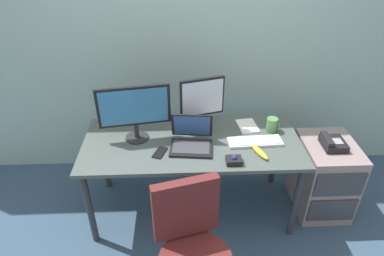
% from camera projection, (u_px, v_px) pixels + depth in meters
% --- Properties ---
extents(ground_plane, '(8.00, 8.00, 0.00)m').
position_uv_depth(ground_plane, '(192.00, 207.00, 2.99)').
color(ground_plane, '#334B61').
extents(back_wall, '(6.00, 0.10, 2.80)m').
position_uv_depth(back_wall, '(188.00, 25.00, 2.84)').
color(back_wall, '#92B0A5').
rests_on(back_wall, ground).
extents(desk, '(1.67, 0.75, 0.72)m').
position_uv_depth(desk, '(192.00, 148.00, 2.64)').
color(desk, '#46514D').
rests_on(desk, ground).
extents(file_cabinet, '(0.42, 0.53, 0.64)m').
position_uv_depth(file_cabinet, '(323.00, 176.00, 2.86)').
color(file_cabinet, gray).
rests_on(file_cabinet, ground).
extents(desk_phone, '(0.17, 0.20, 0.09)m').
position_uv_depth(desk_phone, '(333.00, 143.00, 2.65)').
color(desk_phone, black).
rests_on(desk_phone, file_cabinet).
extents(monitor_main, '(0.54, 0.18, 0.44)m').
position_uv_depth(monitor_main, '(134.00, 109.00, 2.50)').
color(monitor_main, '#262628').
rests_on(monitor_main, desk).
extents(monitor_side, '(0.35, 0.18, 0.45)m').
position_uv_depth(monitor_side, '(202.00, 102.00, 2.61)').
color(monitor_side, '#262628').
rests_on(monitor_side, desk).
extents(keyboard, '(0.42, 0.16, 0.03)m').
position_uv_depth(keyboard, '(255.00, 142.00, 2.58)').
color(keyboard, silver).
rests_on(keyboard, desk).
extents(laptop, '(0.34, 0.31, 0.23)m').
position_uv_depth(laptop, '(192.00, 140.00, 2.53)').
color(laptop, black).
rests_on(laptop, desk).
extents(trackball_mouse, '(0.11, 0.09, 0.07)m').
position_uv_depth(trackball_mouse, '(234.00, 160.00, 2.37)').
color(trackball_mouse, black).
rests_on(trackball_mouse, desk).
extents(coffee_mug, '(0.10, 0.09, 0.12)m').
position_uv_depth(coffee_mug, '(272.00, 125.00, 2.70)').
color(coffee_mug, '#508249').
rests_on(coffee_mug, desk).
extents(paper_notepad, '(0.17, 0.22, 0.01)m').
position_uv_depth(paper_notepad, '(247.00, 126.00, 2.78)').
color(paper_notepad, white).
rests_on(paper_notepad, desk).
extents(cell_phone, '(0.12, 0.16, 0.01)m').
position_uv_depth(cell_phone, '(160.00, 153.00, 2.48)').
color(cell_phone, black).
rests_on(cell_phone, desk).
extents(banana, '(0.12, 0.19, 0.04)m').
position_uv_depth(banana, '(260.00, 152.00, 2.45)').
color(banana, yellow).
rests_on(banana, desk).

